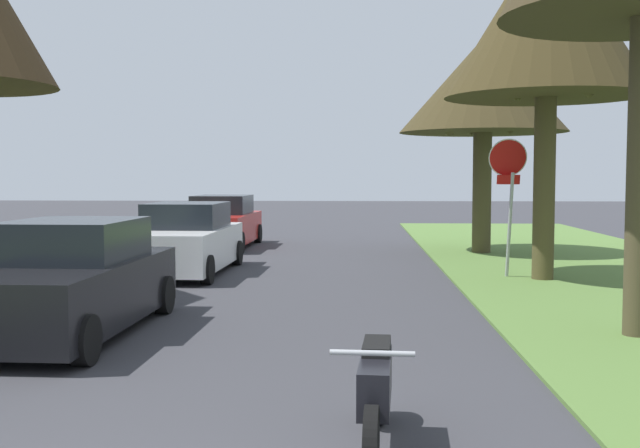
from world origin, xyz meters
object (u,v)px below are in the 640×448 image
object	(u,v)px
street_tree_right_far	(483,87)
parked_motorcycle	(376,392)
street_tree_right_mid_b	(547,15)
parked_sedan_black	(70,282)
parked_sedan_white	(185,241)
stop_sign_far	(508,177)
parked_sedan_red	(221,223)

from	to	relation	value
street_tree_right_far	parked_motorcycle	xyz separation A→B (m)	(-3.34, -15.26, -4.13)
street_tree_right_mid_b	parked_sedan_black	distance (m)	10.69
parked_sedan_white	street_tree_right_mid_b	bearing A→B (deg)	-6.95
stop_sign_far	street_tree_right_far	xyz separation A→B (m)	(0.29, 5.03, 2.46)
street_tree_right_mid_b	parked_sedan_black	size ratio (longest dim) A/B	1.61
street_tree_right_far	parked_sedan_white	xyz separation A→B (m)	(-7.30, -4.46, -3.89)
stop_sign_far	parked_sedan_white	distance (m)	7.18
stop_sign_far	street_tree_right_mid_b	xyz separation A→B (m)	(0.66, -0.36, 3.28)
stop_sign_far	street_tree_right_far	bearing A→B (deg)	86.75
street_tree_right_mid_b	parked_sedan_black	world-z (taller)	street_tree_right_mid_b
street_tree_right_far	parked_sedan_red	bearing A→B (deg)	167.57
parked_sedan_white	parked_motorcycle	distance (m)	11.50
parked_sedan_black	parked_sedan_white	bearing A→B (deg)	88.74
street_tree_right_mid_b	street_tree_right_far	bearing A→B (deg)	93.97
street_tree_right_far	parked_motorcycle	distance (m)	16.16
stop_sign_far	parked_sedan_white	world-z (taller)	stop_sign_far
street_tree_right_far	parked_sedan_black	xyz separation A→B (m)	(-7.44, -10.96, -3.89)
street_tree_right_far	parked_sedan_black	distance (m)	13.81
parked_sedan_white	parked_sedan_red	bearing A→B (deg)	92.55
parked_motorcycle	street_tree_right_far	bearing A→B (deg)	77.64
stop_sign_far	parked_sedan_red	world-z (taller)	stop_sign_far
street_tree_right_far	parked_sedan_white	bearing A→B (deg)	-148.60
stop_sign_far	parked_sedan_black	size ratio (longest dim) A/B	0.66
parked_sedan_white	parked_motorcycle	size ratio (longest dim) A/B	2.17
stop_sign_far	parked_sedan_red	xyz separation A→B (m)	(-7.29, 6.70, -1.43)
parked_sedan_red	parked_motorcycle	xyz separation A→B (m)	(4.23, -16.93, -0.24)
street_tree_right_mid_b	parked_motorcycle	distance (m)	11.65
parked_motorcycle	street_tree_right_mid_b	bearing A→B (deg)	69.35
stop_sign_far	street_tree_right_mid_b	distance (m)	3.37
parked_sedan_red	street_tree_right_far	bearing A→B (deg)	-12.43
stop_sign_far	parked_motorcycle	size ratio (longest dim) A/B	1.42
parked_sedan_black	parked_sedan_white	distance (m)	6.51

